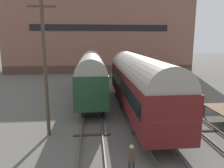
{
  "coord_description": "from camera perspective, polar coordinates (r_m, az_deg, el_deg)",
  "views": [
    {
      "loc": [
        -4.02,
        -11.28,
        6.48
      ],
      "look_at": [
        -2.07,
        10.26,
        2.2
      ],
      "focal_mm": 35.0,
      "sensor_mm": 36.0,
      "label": 1
    }
  ],
  "objects": [
    {
      "name": "ground_plane",
      "position": [
        13.62,
        13.29,
        -17.55
      ],
      "size": [
        200.0,
        200.0,
        0.0
      ],
      "primitive_type": "plane",
      "color": "#56544F"
    },
    {
      "name": "track_left",
      "position": [
        12.94,
        -5.3,
        -18.18
      ],
      "size": [
        2.6,
        60.0,
        0.26
      ],
      "color": "#4C4742",
      "rests_on": "ground"
    },
    {
      "name": "train_car_maroon",
      "position": [
        19.47,
        6.82,
        0.77
      ],
      "size": [
        3.07,
        17.37,
        5.26
      ],
      "color": "black",
      "rests_on": "ground"
    },
    {
      "name": "utility_pole",
      "position": [
        15.07,
        -17.13,
        5.28
      ],
      "size": [
        1.8,
        0.24,
        9.78
      ],
      "color": "#473828",
      "rests_on": "ground"
    },
    {
      "name": "person_worker",
      "position": [
        11.05,
        5.14,
        -18.6
      ],
      "size": [
        0.32,
        0.32,
        1.66
      ],
      "color": "#282833",
      "rests_on": "ground"
    },
    {
      "name": "track_middle",
      "position": [
        13.55,
        13.32,
        -17.02
      ],
      "size": [
        2.6,
        60.0,
        0.26
      ],
      "color": "#4C4742",
      "rests_on": "ground"
    },
    {
      "name": "train_car_green",
      "position": [
        24.61,
        -5.4,
        2.85
      ],
      "size": [
        2.84,
        16.02,
        5.13
      ],
      "color": "black",
      "rests_on": "ground"
    },
    {
      "name": "warehouse_building",
      "position": [
        50.48,
        -3.37,
        13.11
      ],
      "size": [
        38.26,
        13.48,
        16.37
      ],
      "color": "#4F342A",
      "rests_on": "ground"
    }
  ]
}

